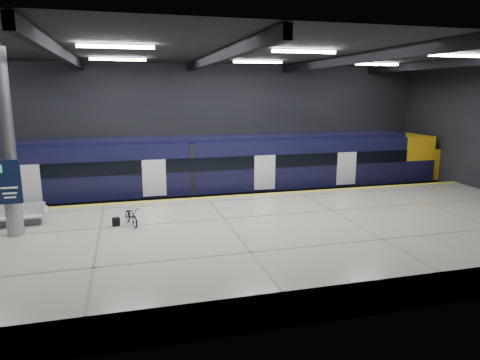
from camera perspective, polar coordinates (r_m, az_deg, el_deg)
name	(u,v)px	position (r m, az deg, el deg)	size (l,w,h in m)	color
ground	(219,236)	(19.41, -2.78, -7.45)	(30.00, 30.00, 0.00)	black
room_shell	(218,107)	(18.37, -2.96, 9.67)	(30.10, 16.10, 8.05)	black
platform	(233,243)	(16.93, -0.98, -8.37)	(30.00, 11.00, 1.10)	beige
safety_strip	(208,198)	(21.69, -4.35, -2.38)	(30.00, 0.40, 0.01)	yellow
rails	(199,204)	(24.57, -5.51, -3.20)	(30.00, 1.52, 0.16)	gray
train	(237,168)	(24.60, -0.38, 1.59)	(29.40, 2.84, 3.79)	black
bench	(20,218)	(19.32, -27.29, -4.48)	(2.05, 0.95, 0.88)	#595B60
bicycle	(131,216)	(17.74, -14.29, -4.65)	(0.50, 1.44, 0.76)	#99999E
pannier_bag	(116,222)	(17.80, -16.20, -5.38)	(0.30, 0.18, 0.35)	black
info_column	(6,146)	(17.52, -28.70, 4.05)	(0.90, 0.78, 6.90)	#9EA0A5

